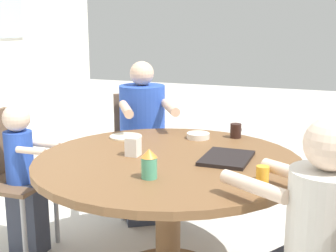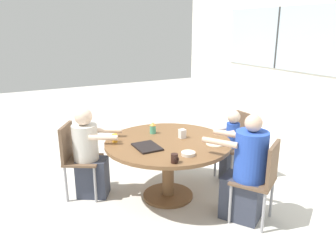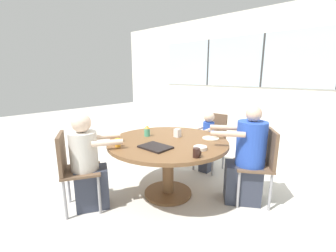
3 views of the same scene
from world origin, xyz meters
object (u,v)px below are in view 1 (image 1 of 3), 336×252
chair_for_toddler (2,169)px  coffee_mug (236,131)px  milk_carton_small (133,146)px  person_man_blue_shirt (143,148)px  juice_glass (262,176)px  bowl_white_shallow (198,136)px  person_toddler (24,182)px  sippy_cup (149,163)px  chair_for_man_blue_shirt (140,140)px

chair_for_toddler → coffee_mug: 1.49m
coffee_mug → milk_carton_small: (-0.60, 0.44, 0.01)m
person_man_blue_shirt → juice_glass: person_man_blue_shirt is taller
chair_for_toddler → bowl_white_shallow: size_ratio=6.14×
person_toddler → sippy_cup: (-0.31, -0.98, 0.32)m
person_toddler → sippy_cup: 1.07m
person_toddler → sippy_cup: person_toddler is taller
sippy_cup → milk_carton_small: (0.32, 0.23, -0.02)m
person_man_blue_shirt → sippy_cup: person_man_blue_shirt is taller
chair_for_toddler → person_man_blue_shirt: size_ratio=0.77×
person_toddler → coffee_mug: person_toddler is taller
person_toddler → bowl_white_shallow: (0.51, -0.96, 0.26)m
juice_glass → bowl_white_shallow: size_ratio=0.65×
chair_for_man_blue_shirt → sippy_cup: 1.43m
person_toddler → person_man_blue_shirt: bearing=149.4°
chair_for_man_blue_shirt → person_man_blue_shirt: person_man_blue_shirt is taller
juice_glass → person_man_blue_shirt: bearing=45.1°
person_man_blue_shirt → bowl_white_shallow: bearing=117.2°
person_toddler → juice_glass: size_ratio=10.13×
coffee_mug → chair_for_toddler: bearing=114.7°
chair_for_man_blue_shirt → person_toddler: bearing=37.1°
milk_carton_small → person_man_blue_shirt: bearing=20.2°
person_toddler → juice_glass: person_toddler is taller
chair_for_man_blue_shirt → juice_glass: size_ratio=9.46×
milk_carton_small → juice_glass: bearing=-107.5°
person_toddler → milk_carton_small: 0.80m
bowl_white_shallow → coffee_mug: bearing=-64.6°
chair_for_man_blue_shirt → milk_carton_small: size_ratio=8.50×
person_man_blue_shirt → person_toddler: 0.93m
juice_glass → coffee_mug: bearing=20.4°
chair_for_toddler → coffee_mug: (0.61, -1.33, 0.22)m
coffee_mug → bowl_white_shallow: size_ratio=0.63×
person_toddler → sippy_cup: size_ratio=6.59×
chair_for_man_blue_shirt → milk_carton_small: bearing=80.0°
chair_for_toddler → coffee_mug: chair_for_toddler is taller
bowl_white_shallow → person_toddler: bearing=117.7°
juice_glass → bowl_white_shallow: 0.90m
coffee_mug → juice_glass: bearing=-159.6°
sippy_cup → juice_glass: size_ratio=1.54×
chair_for_man_blue_shirt → sippy_cup: size_ratio=6.15×
person_toddler → milk_carton_small: size_ratio=9.10×
coffee_mug → milk_carton_small: size_ratio=0.87×
person_toddler → milk_carton_small: bearing=89.1°
person_toddler → milk_carton_small: person_toddler is taller
sippy_cup → milk_carton_small: bearing=36.1°
chair_for_toddler → sippy_cup: bearing=73.3°
juice_glass → bowl_white_shallow: bearing=35.8°
sippy_cup → milk_carton_small: size_ratio=1.38×
sippy_cup → person_toddler: bearing=72.5°
person_toddler → chair_for_man_blue_shirt: bearing=157.7°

